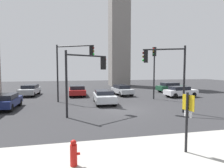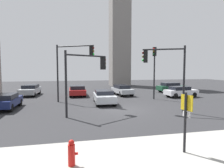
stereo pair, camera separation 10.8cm
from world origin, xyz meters
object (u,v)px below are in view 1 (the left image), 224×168
(traffic_light_0, at_px, (87,70))
(car_0, at_px, (122,90))
(traffic_light_2, at_px, (154,64))
(traffic_light_3, at_px, (73,61))
(car_4, at_px, (6,101))
(car_6, at_px, (77,90))
(direction_sign, at_px, (187,116))
(car_5, at_px, (171,87))
(traffic_light_1, at_px, (165,65))
(car_1, at_px, (180,91))
(fire_hydrant, at_px, (74,153))
(car_3, at_px, (30,90))
(car_2, at_px, (104,96))

(traffic_light_0, distance_m, car_0, 11.51)
(traffic_light_2, height_order, traffic_light_3, traffic_light_3)
(car_4, bearing_deg, traffic_light_2, -79.91)
(car_4, xyz_separation_m, car_6, (6.31, 7.21, -0.01))
(direction_sign, height_order, car_5, direction_sign)
(direction_sign, height_order, traffic_light_3, traffic_light_3)
(traffic_light_1, distance_m, car_5, 14.30)
(car_0, height_order, car_4, car_0)
(traffic_light_0, bearing_deg, car_1, -1.22)
(fire_hydrant, xyz_separation_m, car_3, (-5.08, 20.19, 0.15))
(fire_hydrant, relative_size, car_2, 0.21)
(traffic_light_1, distance_m, car_1, 9.63)
(traffic_light_0, relative_size, traffic_light_3, 0.80)
(traffic_light_0, height_order, fire_hydrant, traffic_light_0)
(traffic_light_0, relative_size, traffic_light_2, 0.80)
(direction_sign, distance_m, car_0, 17.99)
(car_3, bearing_deg, traffic_light_3, 41.79)
(traffic_light_2, relative_size, fire_hydrant, 6.49)
(direction_sign, distance_m, traffic_light_2, 14.80)
(traffic_light_2, bearing_deg, car_4, -26.66)
(traffic_light_0, xyz_separation_m, traffic_light_3, (-0.91, 5.12, 0.89))
(traffic_light_0, distance_m, car_4, 7.86)
(car_0, bearing_deg, car_2, -37.09)
(traffic_light_0, height_order, car_2, traffic_light_0)
(traffic_light_3, bearing_deg, traffic_light_1, -7.70)
(car_1, distance_m, car_6, 13.00)
(traffic_light_0, xyz_separation_m, car_2, (2.07, 4.10, -2.67))
(car_0, height_order, car_3, car_3)
(traffic_light_2, xyz_separation_m, car_0, (-2.64, 4.09, -3.35))
(traffic_light_3, height_order, car_0, traffic_light_3)
(traffic_light_3, height_order, car_6, traffic_light_3)
(car_2, bearing_deg, car_1, 106.06)
(traffic_light_3, bearing_deg, traffic_light_2, 34.37)
(car_4, bearing_deg, traffic_light_1, -105.70)
(traffic_light_0, bearing_deg, car_0, 31.19)
(car_1, bearing_deg, traffic_light_1, -135.09)
(car_1, bearing_deg, traffic_light_2, -173.62)
(direction_sign, xyz_separation_m, traffic_light_1, (2.98, 7.52, 2.15))
(car_5, distance_m, car_6, 13.86)
(traffic_light_0, bearing_deg, car_3, 88.36)
(direction_sign, bearing_deg, car_1, 46.18)
(fire_hydrant, relative_size, car_5, 0.21)
(traffic_light_0, distance_m, traffic_light_2, 9.94)
(traffic_light_2, xyz_separation_m, car_5, (5.38, 5.69, -3.31))
(car_0, height_order, car_1, car_0)
(car_5, bearing_deg, car_1, -112.10)
(traffic_light_0, height_order, car_4, traffic_light_0)
(fire_hydrant, bearing_deg, traffic_light_0, 81.45)
(traffic_light_0, relative_size, car_3, 1.04)
(direction_sign, bearing_deg, car_5, 49.56)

